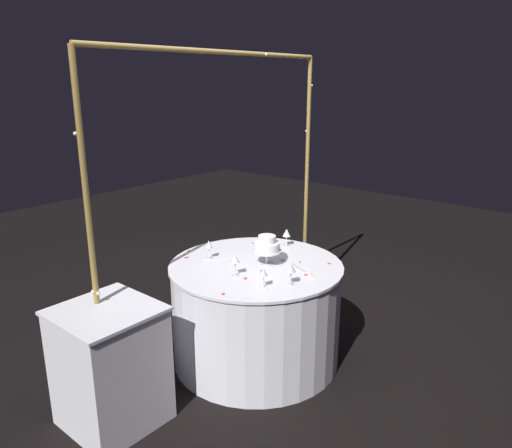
{
  "coord_description": "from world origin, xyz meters",
  "views": [
    {
      "loc": [
        -2.6,
        -2.19,
        2.11
      ],
      "look_at": [
        0.0,
        0.0,
        1.1
      ],
      "focal_mm": 34.33,
      "sensor_mm": 36.0,
      "label": 1
    }
  ],
  "objects_px": {
    "decorative_arch": "(222,161)",
    "tiered_cake": "(267,246)",
    "side_table": "(111,366)",
    "wine_glass_2": "(235,260)",
    "main_table": "(256,312)",
    "wine_glass_1": "(287,233)",
    "wine_glass_4": "(263,273)",
    "wine_glass_3": "(291,269)",
    "cake_knife": "(304,271)",
    "wine_glass_0": "(209,245)"
  },
  "relations": [
    {
      "from": "tiered_cake",
      "to": "wine_glass_4",
      "type": "xyz_separation_m",
      "value": [
        -0.35,
        -0.26,
        -0.04
      ]
    },
    {
      "from": "decorative_arch",
      "to": "cake_knife",
      "type": "relative_size",
      "value": 8.32
    },
    {
      "from": "wine_glass_4",
      "to": "wine_glass_2",
      "type": "bearing_deg",
      "value": 83.29
    },
    {
      "from": "tiered_cake",
      "to": "wine_glass_3",
      "type": "bearing_deg",
      "value": -118.79
    },
    {
      "from": "wine_glass_1",
      "to": "cake_knife",
      "type": "xyz_separation_m",
      "value": [
        -0.37,
        -0.43,
        -0.11
      ]
    },
    {
      "from": "wine_glass_2",
      "to": "wine_glass_0",
      "type": "bearing_deg",
      "value": 72.04
    },
    {
      "from": "wine_glass_2",
      "to": "cake_knife",
      "type": "distance_m",
      "value": 0.51
    },
    {
      "from": "decorative_arch",
      "to": "wine_glass_1",
      "type": "height_order",
      "value": "decorative_arch"
    },
    {
      "from": "wine_glass_2",
      "to": "wine_glass_3",
      "type": "height_order",
      "value": "wine_glass_3"
    },
    {
      "from": "wine_glass_2",
      "to": "cake_knife",
      "type": "xyz_separation_m",
      "value": [
        0.37,
        -0.33,
        -0.12
      ]
    },
    {
      "from": "decorative_arch",
      "to": "wine_glass_3",
      "type": "height_order",
      "value": "decorative_arch"
    },
    {
      "from": "wine_glass_1",
      "to": "tiered_cake",
      "type": "bearing_deg",
      "value": -162.46
    },
    {
      "from": "side_table",
      "to": "wine_glass_4",
      "type": "xyz_separation_m",
      "value": [
        0.85,
        -0.54,
        0.5
      ]
    },
    {
      "from": "decorative_arch",
      "to": "tiered_cake",
      "type": "xyz_separation_m",
      "value": [
        0.06,
        -0.39,
        -0.6
      ]
    },
    {
      "from": "side_table",
      "to": "wine_glass_1",
      "type": "distance_m",
      "value": 1.71
    },
    {
      "from": "wine_glass_0",
      "to": "wine_glass_2",
      "type": "distance_m",
      "value": 0.4
    },
    {
      "from": "wine_glass_2",
      "to": "wine_glass_4",
      "type": "distance_m",
      "value": 0.29
    },
    {
      "from": "wine_glass_0",
      "to": "cake_knife",
      "type": "height_order",
      "value": "wine_glass_0"
    },
    {
      "from": "wine_glass_1",
      "to": "wine_glass_3",
      "type": "distance_m",
      "value": 0.8
    },
    {
      "from": "wine_glass_0",
      "to": "decorative_arch",
      "type": "bearing_deg",
      "value": -8.53
    },
    {
      "from": "main_table",
      "to": "wine_glass_1",
      "type": "xyz_separation_m",
      "value": [
        0.48,
        0.08,
        0.5
      ]
    },
    {
      "from": "wine_glass_0",
      "to": "wine_glass_2",
      "type": "bearing_deg",
      "value": -107.96
    },
    {
      "from": "wine_glass_3",
      "to": "decorative_arch",
      "type": "bearing_deg",
      "value": 79.16
    },
    {
      "from": "main_table",
      "to": "tiered_cake",
      "type": "bearing_deg",
      "value": -45.17
    },
    {
      "from": "main_table",
      "to": "wine_glass_2",
      "type": "xyz_separation_m",
      "value": [
        -0.26,
        -0.03,
        0.51
      ]
    },
    {
      "from": "wine_glass_2",
      "to": "wine_glass_1",
      "type": "bearing_deg",
      "value": 8.21
    },
    {
      "from": "side_table",
      "to": "wine_glass_2",
      "type": "bearing_deg",
      "value": -15.96
    },
    {
      "from": "side_table",
      "to": "wine_glass_4",
      "type": "height_order",
      "value": "wine_glass_4"
    },
    {
      "from": "decorative_arch",
      "to": "main_table",
      "type": "relative_size",
      "value": 1.78
    },
    {
      "from": "main_table",
      "to": "wine_glass_1",
      "type": "relative_size",
      "value": 8.8
    },
    {
      "from": "decorative_arch",
      "to": "wine_glass_1",
      "type": "relative_size",
      "value": 15.71
    },
    {
      "from": "side_table",
      "to": "wine_glass_2",
      "type": "distance_m",
      "value": 1.05
    },
    {
      "from": "main_table",
      "to": "wine_glass_3",
      "type": "bearing_deg",
      "value": -108.77
    },
    {
      "from": "side_table",
      "to": "tiered_cake",
      "type": "distance_m",
      "value": 1.35
    },
    {
      "from": "wine_glass_4",
      "to": "decorative_arch",
      "type": "bearing_deg",
      "value": 65.32
    },
    {
      "from": "wine_glass_4",
      "to": "side_table",
      "type": "bearing_deg",
      "value": 147.8
    },
    {
      "from": "wine_glass_3",
      "to": "cake_knife",
      "type": "distance_m",
      "value": 0.28
    },
    {
      "from": "wine_glass_1",
      "to": "wine_glass_3",
      "type": "relative_size",
      "value": 0.94
    },
    {
      "from": "side_table",
      "to": "wine_glass_4",
      "type": "distance_m",
      "value": 1.12
    },
    {
      "from": "tiered_cake",
      "to": "wine_glass_2",
      "type": "bearing_deg",
      "value": 175.19
    },
    {
      "from": "wine_glass_1",
      "to": "wine_glass_2",
      "type": "height_order",
      "value": "wine_glass_2"
    },
    {
      "from": "main_table",
      "to": "side_table",
      "type": "relative_size",
      "value": 1.66
    },
    {
      "from": "tiered_cake",
      "to": "cake_knife",
      "type": "distance_m",
      "value": 0.33
    },
    {
      "from": "decorative_arch",
      "to": "main_table",
      "type": "xyz_separation_m",
      "value": [
        -0.0,
        -0.33,
        -1.13
      ]
    },
    {
      "from": "wine_glass_3",
      "to": "side_table",
      "type": "bearing_deg",
      "value": 147.28
    },
    {
      "from": "wine_glass_0",
      "to": "wine_glass_1",
      "type": "distance_m",
      "value": 0.68
    },
    {
      "from": "main_table",
      "to": "tiered_cake",
      "type": "xyz_separation_m",
      "value": [
        0.06,
        -0.06,
        0.54
      ]
    },
    {
      "from": "main_table",
      "to": "tiered_cake",
      "type": "distance_m",
      "value": 0.54
    },
    {
      "from": "decorative_arch",
      "to": "wine_glass_2",
      "type": "bearing_deg",
      "value": -125.95
    },
    {
      "from": "decorative_arch",
      "to": "side_table",
      "type": "bearing_deg",
      "value": -174.47
    }
  ]
}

